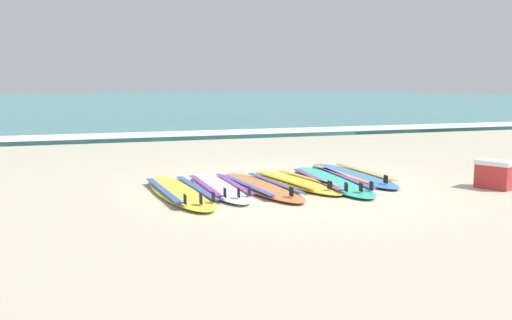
{
  "coord_description": "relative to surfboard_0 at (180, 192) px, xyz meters",
  "views": [
    {
      "loc": [
        -2.75,
        -6.87,
        1.42
      ],
      "look_at": [
        -0.21,
        0.87,
        0.25
      ],
      "focal_mm": 38.42,
      "sensor_mm": 36.0,
      "label": 1
    }
  ],
  "objects": [
    {
      "name": "surfboard_3",
      "position": [
        1.66,
        0.18,
        -0.0
      ],
      "size": [
        0.87,
        2.16,
        0.18
      ],
      "color": "yellow",
      "rests_on": "ground"
    },
    {
      "name": "surfboard_4",
      "position": [
        2.17,
        0.1,
        -0.0
      ],
      "size": [
        0.78,
        2.52,
        0.18
      ],
      "color": "#2DB793",
      "rests_on": "ground"
    },
    {
      "name": "sea",
      "position": [
        1.54,
        36.35,
        0.01
      ],
      "size": [
        80.0,
        60.0,
        0.1
      ],
      "primitive_type": "cube",
      "color": "teal",
      "rests_on": "ground"
    },
    {
      "name": "surfboard_0",
      "position": [
        0.0,
        0.0,
        0.0
      ],
      "size": [
        0.77,
        2.43,
        0.18
      ],
      "color": "yellow",
      "rests_on": "ground"
    },
    {
      "name": "ground_plane",
      "position": [
        1.54,
        0.1,
        -0.04
      ],
      "size": [
        80.0,
        80.0,
        0.0
      ],
      "primitive_type": "plane",
      "color": "#B7AD93"
    },
    {
      "name": "surfboard_1",
      "position": [
        0.55,
        0.13,
        0.0
      ],
      "size": [
        0.59,
        2.2,
        0.18
      ],
      "color": "white",
      "rests_on": "ground"
    },
    {
      "name": "cooler_box",
      "position": [
        4.09,
        -0.92,
        0.16
      ],
      "size": [
        0.48,
        0.55,
        0.38
      ],
      "color": "red",
      "rests_on": "ground"
    },
    {
      "name": "wave_foam_strip",
      "position": [
        1.54,
        7.05,
        0.02
      ],
      "size": [
        80.0,
        1.4,
        0.11
      ],
      "primitive_type": "cube",
      "color": "white",
      "rests_on": "ground"
    },
    {
      "name": "surfboard_2",
      "position": [
        1.09,
        0.01,
        -0.0
      ],
      "size": [
        0.8,
        2.3,
        0.18
      ],
      "color": "orange",
      "rests_on": "ground"
    },
    {
      "name": "surfboard_5",
      "position": [
        2.67,
        0.44,
        -0.0
      ],
      "size": [
        0.64,
        2.34,
        0.18
      ],
      "color": "#3875CC",
      "rests_on": "ground"
    }
  ]
}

